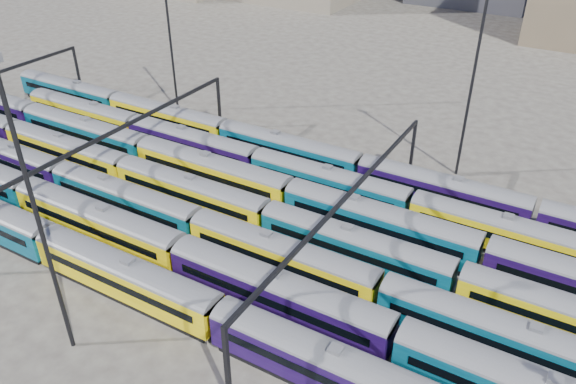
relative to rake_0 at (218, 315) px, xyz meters
The scene contains 13 objects.
ground 16.17m from the rake_0, 109.78° to the left, with size 500.00×500.00×0.00m, color #3D3833.
rake_0 is the anchor object (origin of this frame).
rake_1 9.63m from the rake_0, 148.73° to the left, with size 132.70×3.23×5.46m.
rake_2 22.70m from the rake_0, 153.87° to the left, with size 144.17×3.01×5.07m.
rake_3 15.67m from the rake_0, 106.85° to the left, with size 123.75×3.02×5.08m.
rake_4 20.99m from the rake_0, 72.37° to the left, with size 152.93×3.19×5.39m.
rake_5 26.30m from the rake_0, 71.91° to the left, with size 122.95×3.00×5.05m.
rake_6 30.00m from the rake_0, 90.47° to the left, with size 123.67×3.02×5.08m.
gantry_1 29.77m from the rake_0, 149.43° to the left, with size 0.35×40.35×8.03m.
gantry_2 16.21m from the rake_0, 72.93° to the left, with size 0.35×40.35×8.03m.
mast_1 52.42m from the rake_0, 133.73° to the left, with size 1.40×0.50×25.60m.
mast_2 16.84m from the rake_0, 146.04° to the right, with size 1.40×0.50×25.60m.
mast_3 41.71m from the rake_0, 76.16° to the left, with size 1.40×0.50×25.60m.
Camera 1 is at (28.10, -42.25, 36.26)m, focal length 35.00 mm.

